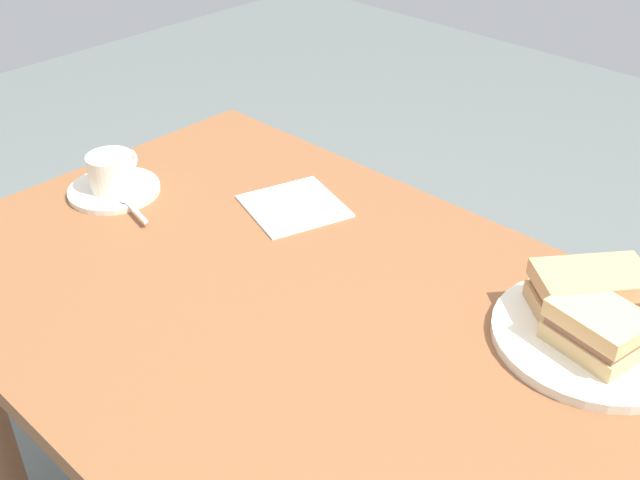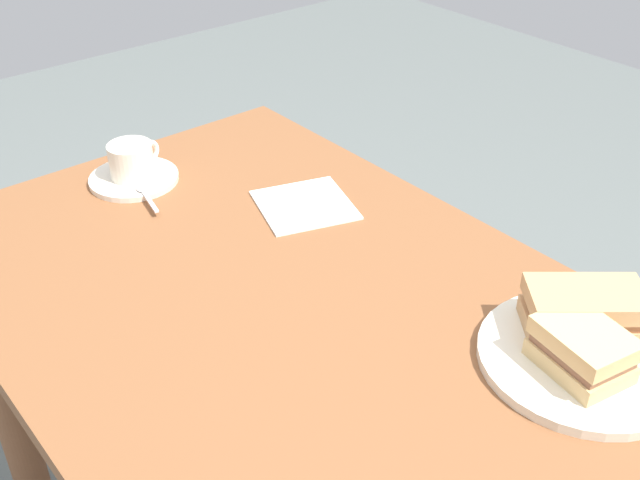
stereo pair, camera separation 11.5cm
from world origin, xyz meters
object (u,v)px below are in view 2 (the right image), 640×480
object	(u,v)px
sandwich_plate	(583,358)
napkin	(305,205)
spoon	(145,194)
sandwich_back	(584,310)
sandwich_front	(582,349)
coffee_saucer	(133,179)
coffee_cup	(131,160)
dining_table	(302,379)

from	to	relation	value
sandwich_plate	napkin	world-z (taller)	sandwich_plate
spoon	napkin	xyz separation A→B (m)	(0.19, 0.20, -0.01)
sandwich_back	sandwich_front	bearing A→B (deg)	-56.73
coffee_saucer	spoon	size ratio (longest dim) A/B	1.59
sandwich_front	napkin	distance (m)	0.54
sandwich_plate	coffee_saucer	bearing A→B (deg)	-164.83
coffee_saucer	napkin	xyz separation A→B (m)	(0.26, 0.18, -0.00)
coffee_cup	coffee_saucer	bearing A→B (deg)	-76.60
dining_table	coffee_cup	xyz separation A→B (m)	(-0.48, -0.00, 0.17)
dining_table	coffee_cup	bearing A→B (deg)	-179.96
sandwich_back	coffee_saucer	world-z (taller)	sandwich_back
sandwich_plate	sandwich_back	distance (m)	0.06
sandwich_front	coffee_saucer	distance (m)	0.82
coffee_cup	napkin	distance (m)	0.32
dining_table	sandwich_back	size ratio (longest dim) A/B	7.13
sandwich_plate	coffee_cup	xyz separation A→B (m)	(-0.78, -0.21, 0.04)
sandwich_back	coffee_saucer	distance (m)	0.79
dining_table	napkin	distance (m)	0.31
sandwich_front	spoon	size ratio (longest dim) A/B	1.25
spoon	napkin	size ratio (longest dim) A/B	0.66
sandwich_front	coffee_cup	xyz separation A→B (m)	(-0.79, -0.18, -0.00)
sandwich_front	coffee_cup	distance (m)	0.81
sandwich_front	sandwich_back	size ratio (longest dim) A/B	0.74
sandwich_front	coffee_saucer	xyz separation A→B (m)	(-0.79, -0.18, -0.04)
dining_table	coffee_saucer	world-z (taller)	coffee_saucer
sandwich_plate	sandwich_front	bearing A→B (deg)	-70.40
coffee_saucer	sandwich_back	bearing A→B (deg)	18.44
dining_table	sandwich_front	distance (m)	0.40
sandwich_front	coffee_saucer	world-z (taller)	sandwich_front
coffee_cup	spoon	world-z (taller)	coffee_cup
sandwich_back	coffee_cup	xyz separation A→B (m)	(-0.75, -0.25, -0.00)
sandwich_plate	coffee_cup	world-z (taller)	coffee_cup
spoon	napkin	distance (m)	0.27
coffee_saucer	sandwich_front	bearing A→B (deg)	13.08
dining_table	coffee_cup	distance (m)	0.51
dining_table	sandwich_back	bearing A→B (deg)	42.09
sandwich_back	napkin	bearing A→B (deg)	-172.03
spoon	napkin	world-z (taller)	spoon
spoon	napkin	bearing A→B (deg)	46.32
napkin	coffee_saucer	bearing A→B (deg)	-145.08
spoon	sandwich_plate	bearing A→B (deg)	17.73
sandwich_back	spoon	size ratio (longest dim) A/B	1.70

